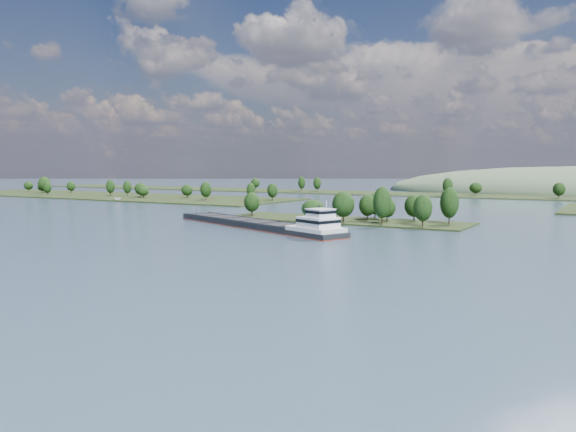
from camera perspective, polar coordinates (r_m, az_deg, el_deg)
The scene contains 7 objects.
ground at distance 173.94m, azimuth -2.86°, elevation -2.16°, with size 1800.00×1800.00×0.00m, color #324656.
tree_island at distance 221.73m, azimuth 7.09°, elevation 0.43°, with size 100.00×32.06×15.19m.
left_bank at distance 431.59m, azimuth -18.03°, elevation 2.02°, with size 300.00×80.00×14.57m.
back_shoreline at distance 432.72m, azimuth 19.21°, elevation 1.97°, with size 900.00×60.00×15.22m.
hill_west at distance 525.22m, azimuth 26.91°, elevation 2.13°, with size 320.00×160.00×44.00m, color #44593D.
cargo_barge at distance 197.59m, azimuth -2.52°, elevation -0.84°, with size 87.69×43.15×12.19m.
motorboat at distance 373.27m, azimuth -16.90°, elevation 1.67°, with size 2.37×6.30×2.43m, color white.
Camera 1 is at (95.77, -23.54, 21.82)m, focal length 35.00 mm.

